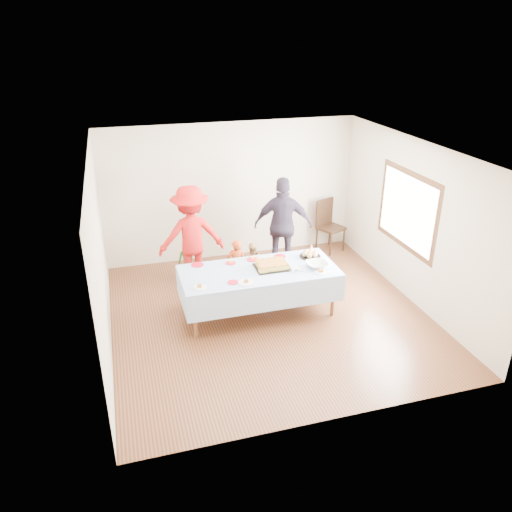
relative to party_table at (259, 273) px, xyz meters
The scene contains 22 objects.
ground 0.75m from the party_table, 41.82° to the right, with size 5.00×5.00×0.00m, color #4D2816.
room_walls 1.07m from the party_table, 31.52° to the right, with size 5.04×5.04×2.72m.
party_table is the anchor object (origin of this frame).
birthday_cake 0.25m from the party_table, ahead, with size 0.55×0.42×0.10m.
rolls_tray 1.00m from the party_table, 13.82° to the left, with size 0.35×0.35×0.11m.
punch_bowl 0.94m from the party_table, ahead, with size 0.34×0.34×0.08m, color silver.
party_hat 1.14m from the party_table, 21.42° to the left, with size 0.09×0.09×0.16m, color white.
fork_pile 0.59m from the party_table, 19.39° to the right, with size 0.24×0.18×0.07m, color white, non-canonical shape.
plate_red_far_a 1.02m from the party_table, 153.88° to the left, with size 0.20×0.20×0.01m, color red.
plate_red_far_b 0.53m from the party_table, 135.98° to the left, with size 0.17×0.17×0.01m, color red.
plate_red_far_c 0.40m from the party_table, 89.32° to the left, with size 0.20×0.20×0.01m, color red.
plate_red_far_d 0.62m from the party_table, 39.00° to the left, with size 0.19×0.19×0.01m, color red.
plate_red_near 0.59m from the party_table, 149.09° to the right, with size 0.16×0.16×0.01m, color red.
plate_white_left 1.07m from the party_table, 162.35° to the right, with size 0.20×0.20×0.01m, color white.
plate_white_mid 0.49m from the party_table, 130.12° to the right, with size 0.24×0.24×0.01m, color white.
plate_white_right 0.98m from the party_table, 21.24° to the right, with size 0.20×0.20×0.01m, color white.
dining_chair 2.98m from the party_table, 44.77° to the left, with size 0.61×0.61×1.07m.
toddler_left 0.96m from the party_table, 99.21° to the left, with size 0.34×0.23×0.94m, color #B53B16.
toddler_mid 1.84m from the party_table, 120.26° to the left, with size 0.38×0.25×0.78m, color #2C7928.
toddler_right 1.00m from the party_table, 81.26° to the left, with size 0.41×0.32×0.84m, color tan.
adult_left 1.64m from the party_table, 121.29° to the left, with size 1.18×0.68×1.83m, color red.
adult_right 1.69m from the party_table, 58.07° to the left, with size 1.08×0.45×1.84m, color #2F2837.
Camera 1 is at (-2.15, -6.69, 4.30)m, focal length 35.00 mm.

